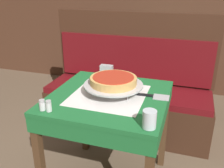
{
  "coord_description": "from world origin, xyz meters",
  "views": [
    {
      "loc": [
        0.5,
        -1.45,
        1.48
      ],
      "look_at": [
        0.02,
        -0.01,
        0.86
      ],
      "focal_mm": 40.0,
      "sensor_mm": 36.0,
      "label": 1
    }
  ],
  "objects_px": {
    "napkin_holder": "(107,70)",
    "pizza_server": "(151,96)",
    "booth_bench": "(128,99)",
    "water_glass_near": "(149,119)",
    "deep_dish_pizza": "(113,80)",
    "salt_shaker": "(42,105)",
    "dining_table_front": "(109,107)",
    "dining_table_rear": "(156,55)",
    "pepper_shaker": "(49,106)",
    "pizza_pan_stand": "(113,85)",
    "condiment_caddy": "(157,43)"
  },
  "relations": [
    {
      "from": "pizza_pan_stand",
      "to": "pizza_server",
      "type": "distance_m",
      "value": 0.26
    },
    {
      "from": "deep_dish_pizza",
      "to": "pepper_shaker",
      "type": "xyz_separation_m",
      "value": [
        -0.29,
        -0.35,
        -0.07
      ]
    },
    {
      "from": "napkin_holder",
      "to": "pizza_server",
      "type": "bearing_deg",
      "value": -34.51
    },
    {
      "from": "booth_bench",
      "to": "pizza_pan_stand",
      "type": "height_order",
      "value": "booth_bench"
    },
    {
      "from": "dining_table_rear",
      "to": "condiment_caddy",
      "type": "distance_m",
      "value": 0.18
    },
    {
      "from": "water_glass_near",
      "to": "pizza_server",
      "type": "bearing_deg",
      "value": 98.49
    },
    {
      "from": "water_glass_near",
      "to": "napkin_holder",
      "type": "relative_size",
      "value": 0.98
    },
    {
      "from": "pizza_pan_stand",
      "to": "pepper_shaker",
      "type": "relative_size",
      "value": 5.79
    },
    {
      "from": "deep_dish_pizza",
      "to": "salt_shaker",
      "type": "height_order",
      "value": "deep_dish_pizza"
    },
    {
      "from": "pizza_server",
      "to": "napkin_holder",
      "type": "xyz_separation_m",
      "value": [
        -0.41,
        0.28,
        0.04
      ]
    },
    {
      "from": "dining_table_front",
      "to": "pizza_pan_stand",
      "type": "relative_size",
      "value": 1.96
    },
    {
      "from": "booth_bench",
      "to": "water_glass_near",
      "type": "bearing_deg",
      "value": -70.52
    },
    {
      "from": "booth_bench",
      "to": "salt_shaker",
      "type": "bearing_deg",
      "value": -100.91
    },
    {
      "from": "booth_bench",
      "to": "condiment_caddy",
      "type": "distance_m",
      "value": 0.82
    },
    {
      "from": "dining_table_rear",
      "to": "deep_dish_pizza",
      "type": "xyz_separation_m",
      "value": [
        -0.06,
        -1.53,
        0.22
      ]
    },
    {
      "from": "water_glass_near",
      "to": "dining_table_front",
      "type": "bearing_deg",
      "value": 135.92
    },
    {
      "from": "pepper_shaker",
      "to": "salt_shaker",
      "type": "bearing_deg",
      "value": -180.0
    },
    {
      "from": "pizza_server",
      "to": "salt_shaker",
      "type": "relative_size",
      "value": 4.04
    },
    {
      "from": "dining_table_front",
      "to": "booth_bench",
      "type": "distance_m",
      "value": 0.91
    },
    {
      "from": "salt_shaker",
      "to": "pizza_server",
      "type": "bearing_deg",
      "value": 34.04
    },
    {
      "from": "pizza_server",
      "to": "napkin_holder",
      "type": "relative_size",
      "value": 2.71
    },
    {
      "from": "booth_bench",
      "to": "pepper_shaker",
      "type": "relative_size",
      "value": 24.17
    },
    {
      "from": "salt_shaker",
      "to": "napkin_holder",
      "type": "xyz_separation_m",
      "value": [
        0.17,
        0.68,
        0.01
      ]
    },
    {
      "from": "dining_table_front",
      "to": "pizza_pan_stand",
      "type": "height_order",
      "value": "pizza_pan_stand"
    },
    {
      "from": "deep_dish_pizza",
      "to": "salt_shaker",
      "type": "relative_size",
      "value": 4.67
    },
    {
      "from": "condiment_caddy",
      "to": "salt_shaker",
      "type": "bearing_deg",
      "value": -102.49
    },
    {
      "from": "dining_table_front",
      "to": "booth_bench",
      "type": "xyz_separation_m",
      "value": [
        -0.08,
        0.84,
        -0.33
      ]
    },
    {
      "from": "booth_bench",
      "to": "water_glass_near",
      "type": "relative_size",
      "value": 16.98
    },
    {
      "from": "dining_table_front",
      "to": "booth_bench",
      "type": "bearing_deg",
      "value": 95.37
    },
    {
      "from": "dining_table_front",
      "to": "napkin_holder",
      "type": "height_order",
      "value": "napkin_holder"
    },
    {
      "from": "water_glass_near",
      "to": "pepper_shaker",
      "type": "height_order",
      "value": "water_glass_near"
    },
    {
      "from": "dining_table_rear",
      "to": "pepper_shaker",
      "type": "xyz_separation_m",
      "value": [
        -0.35,
        -1.89,
        0.16
      ]
    },
    {
      "from": "pizza_pan_stand",
      "to": "pepper_shaker",
      "type": "xyz_separation_m",
      "value": [
        -0.29,
        -0.35,
        -0.03
      ]
    },
    {
      "from": "salt_shaker",
      "to": "condiment_caddy",
      "type": "relative_size",
      "value": 0.39
    },
    {
      "from": "dining_table_front",
      "to": "pepper_shaker",
      "type": "distance_m",
      "value": 0.44
    },
    {
      "from": "salt_shaker",
      "to": "condiment_caddy",
      "type": "xyz_separation_m",
      "value": [
        0.4,
        1.81,
        0.01
      ]
    },
    {
      "from": "booth_bench",
      "to": "water_glass_near",
      "type": "distance_m",
      "value": 1.32
    },
    {
      "from": "pizza_pan_stand",
      "to": "salt_shaker",
      "type": "bearing_deg",
      "value": -133.05
    },
    {
      "from": "pizza_pan_stand",
      "to": "condiment_caddy",
      "type": "height_order",
      "value": "condiment_caddy"
    },
    {
      "from": "pizza_pan_stand",
      "to": "pepper_shaker",
      "type": "height_order",
      "value": "pizza_pan_stand"
    },
    {
      "from": "pizza_server",
      "to": "condiment_caddy",
      "type": "bearing_deg",
      "value": 97.14
    },
    {
      "from": "pizza_pan_stand",
      "to": "water_glass_near",
      "type": "relative_size",
      "value": 4.07
    },
    {
      "from": "pizza_pan_stand",
      "to": "condiment_caddy",
      "type": "bearing_deg",
      "value": 87.17
    },
    {
      "from": "dining_table_front",
      "to": "dining_table_rear",
      "type": "height_order",
      "value": "dining_table_front"
    },
    {
      "from": "deep_dish_pizza",
      "to": "salt_shaker",
      "type": "xyz_separation_m",
      "value": [
        -0.33,
        -0.35,
        -0.07
      ]
    },
    {
      "from": "deep_dish_pizza",
      "to": "dining_table_rear",
      "type": "bearing_deg",
      "value": 87.77
    },
    {
      "from": "booth_bench",
      "to": "pizza_pan_stand",
      "type": "bearing_deg",
      "value": -82.78
    },
    {
      "from": "deep_dish_pizza",
      "to": "water_glass_near",
      "type": "height_order",
      "value": "deep_dish_pizza"
    },
    {
      "from": "water_glass_near",
      "to": "salt_shaker",
      "type": "xyz_separation_m",
      "value": [
        -0.64,
        -0.01,
        -0.02
      ]
    },
    {
      "from": "dining_table_front",
      "to": "pizza_server",
      "type": "bearing_deg",
      "value": 12.82
    }
  ]
}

